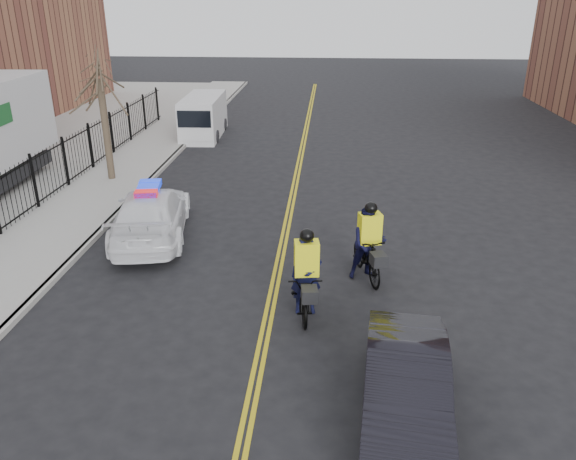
% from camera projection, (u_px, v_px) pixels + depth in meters
% --- Properties ---
extents(ground, '(120.00, 120.00, 0.00)m').
position_uv_depth(ground, '(269.00, 315.00, 13.59)').
color(ground, black).
rests_on(ground, ground).
extents(center_line_left, '(0.10, 60.00, 0.01)m').
position_uv_depth(center_line_left, '(289.00, 202.00, 20.95)').
color(center_line_left, gold).
rests_on(center_line_left, ground).
extents(center_line_right, '(0.10, 60.00, 0.01)m').
position_uv_depth(center_line_right, '(294.00, 202.00, 20.94)').
color(center_line_right, gold).
rests_on(center_line_right, ground).
extents(sidewalk, '(3.00, 60.00, 0.15)m').
position_uv_depth(sidewalk, '(96.00, 196.00, 21.43)').
color(sidewalk, gray).
rests_on(sidewalk, ground).
extents(curb, '(0.20, 60.00, 0.15)m').
position_uv_depth(curb, '(134.00, 197.00, 21.33)').
color(curb, gray).
rests_on(curb, ground).
extents(iron_fence, '(0.12, 28.00, 2.00)m').
position_uv_depth(iron_fence, '(54.00, 172.00, 21.18)').
color(iron_fence, black).
rests_on(iron_fence, ground).
extents(street_tree, '(3.20, 3.20, 4.80)m').
position_uv_depth(street_tree, '(102.00, 95.00, 21.93)').
color(street_tree, '#392C22').
rests_on(street_tree, sidewalk).
extents(police_cruiser, '(3.07, 5.64, 1.71)m').
position_uv_depth(police_cruiser, '(151.00, 214.00, 17.71)').
color(police_cruiser, white).
rests_on(police_cruiser, ground).
extents(dark_sedan, '(1.87, 4.35, 1.39)m').
position_uv_depth(dark_sedan, '(406.00, 387.00, 10.04)').
color(dark_sedan, black).
rests_on(dark_sedan, ground).
extents(cargo_van, '(2.14, 5.17, 2.14)m').
position_uv_depth(cargo_van, '(203.00, 117.00, 30.28)').
color(cargo_van, silver).
rests_on(cargo_van, ground).
extents(cyclist_near, '(1.07, 2.32, 2.19)m').
position_uv_depth(cyclist_near, '(306.00, 284.00, 13.46)').
color(cyclist_near, black).
rests_on(cyclist_near, ground).
extents(cyclist_far, '(1.17, 2.26, 2.20)m').
position_uv_depth(cyclist_far, '(369.00, 249.00, 15.07)').
color(cyclist_far, black).
rests_on(cyclist_far, ground).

